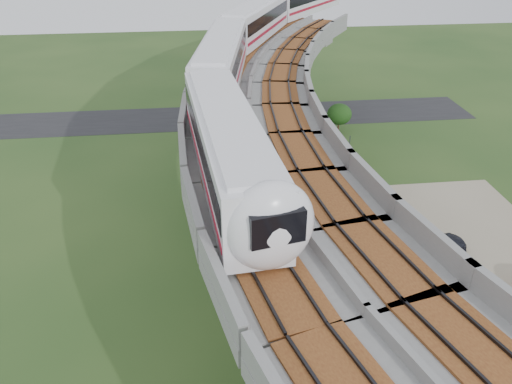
# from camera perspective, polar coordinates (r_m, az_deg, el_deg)

# --- Properties ---
(ground) EXTENTS (160.00, 160.00, 0.00)m
(ground) POSITION_cam_1_polar(r_m,az_deg,el_deg) (35.53, -0.11, -9.08)
(ground) COLOR #26451B
(ground) RESTS_ON ground
(dirt_lot) EXTENTS (18.00, 26.00, 0.04)m
(dirt_lot) POSITION_cam_1_polar(r_m,az_deg,el_deg) (37.92, 22.05, -8.78)
(dirt_lot) COLOR gray
(dirt_lot) RESTS_ON ground
(asphalt_road) EXTENTS (60.00, 8.00, 0.03)m
(asphalt_road) POSITION_cam_1_polar(r_m,az_deg,el_deg) (61.73, -3.27, 8.58)
(asphalt_road) COLOR #232326
(asphalt_road) RESTS_ON ground
(viaduct) EXTENTS (19.58, 73.98, 11.40)m
(viaduct) POSITION_cam_1_polar(r_m,az_deg,el_deg) (31.29, 6.90, 4.52)
(viaduct) COLOR #99968E
(viaduct) RESTS_ON ground
(metro_train) EXTENTS (20.57, 59.01, 3.64)m
(metro_train) POSITION_cam_1_polar(r_m,az_deg,el_deg) (45.02, 0.85, 16.97)
(metro_train) COLOR white
(metro_train) RESTS_ON ground
(fence) EXTENTS (3.87, 38.73, 1.50)m
(fence) POSITION_cam_1_polar(r_m,az_deg,el_deg) (37.21, 15.09, -6.80)
(fence) COLOR #2D382D
(fence) RESTS_ON ground
(tree_0) EXTENTS (2.76, 2.76, 3.33)m
(tree_0) POSITION_cam_1_polar(r_m,az_deg,el_deg) (57.22, 9.50, 8.76)
(tree_0) COLOR #382314
(tree_0) RESTS_ON ground
(tree_1) EXTENTS (3.08, 3.08, 4.01)m
(tree_1) POSITION_cam_1_polar(r_m,az_deg,el_deg) (48.77, 8.24, 5.78)
(tree_1) COLOR #382314
(tree_1) RESTS_ON ground
(tree_2) EXTENTS (2.91, 2.91, 3.18)m
(tree_2) POSITION_cam_1_polar(r_m,az_deg,el_deg) (41.37, 7.43, 0.04)
(tree_2) COLOR #382314
(tree_2) RESTS_ON ground
(tree_3) EXTENTS (3.16, 3.16, 3.64)m
(tree_3) POSITION_cam_1_polar(r_m,az_deg,el_deg) (33.58, 12.98, -7.68)
(tree_3) COLOR #382314
(tree_3) RESTS_ON ground
(tree_4) EXTENTS (2.61, 2.61, 3.41)m
(tree_4) POSITION_cam_1_polar(r_m,az_deg,el_deg) (29.23, 17.34, -15.12)
(tree_4) COLOR #382314
(tree_4) RESTS_ON ground
(car_white) EXTENTS (2.11, 3.37, 1.07)m
(car_white) POSITION_cam_1_polar(r_m,az_deg,el_deg) (34.44, 15.69, -10.67)
(car_white) COLOR silver
(car_white) RESTS_ON dirt_lot
(car_dark) EXTENTS (4.78, 2.06, 1.37)m
(car_dark) POSITION_cam_1_polar(r_m,az_deg,el_deg) (39.44, 19.81, -5.40)
(car_dark) COLOR black
(car_dark) RESTS_ON dirt_lot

